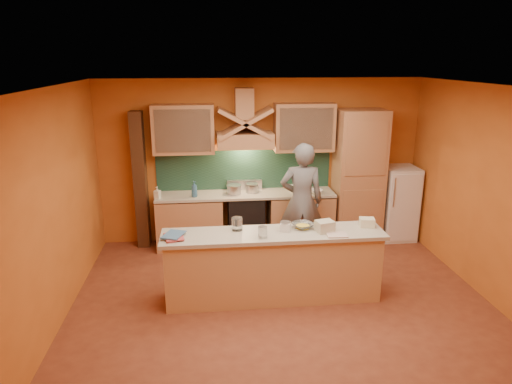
{
  "coord_description": "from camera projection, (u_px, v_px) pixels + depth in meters",
  "views": [
    {
      "loc": [
        -0.91,
        -5.16,
        3.13
      ],
      "look_at": [
        -0.26,
        0.9,
        1.32
      ],
      "focal_mm": 32.0,
      "sensor_mm": 36.0,
      "label": 1
    }
  ],
  "objects": [
    {
      "name": "floor",
      "position": [
        284.0,
        309.0,
        5.9
      ],
      "size": [
        5.5,
        5.0,
        0.01
      ],
      "primitive_type": "cube",
      "color": "brown",
      "rests_on": "ground"
    },
    {
      "name": "ceiling",
      "position": [
        288.0,
        88.0,
        5.1
      ],
      "size": [
        5.5,
        5.0,
        0.01
      ],
      "primitive_type": "cube",
      "color": "white",
      "rests_on": "wall_back"
    },
    {
      "name": "wall_back",
      "position": [
        261.0,
        161.0,
        7.89
      ],
      "size": [
        5.5,
        0.02,
        2.8
      ],
      "primitive_type": "cube",
      "color": "#CB6A27",
      "rests_on": "floor"
    },
    {
      "name": "wall_front",
      "position": [
        347.0,
        320.0,
        3.12
      ],
      "size": [
        5.5,
        0.02,
        2.8
      ],
      "primitive_type": "cube",
      "color": "#CB6A27",
      "rests_on": "floor"
    },
    {
      "name": "wall_left",
      "position": [
        49.0,
        214.0,
        5.22
      ],
      "size": [
        0.02,
        5.0,
        2.8
      ],
      "primitive_type": "cube",
      "color": "#CB6A27",
      "rests_on": "floor"
    },
    {
      "name": "wall_right",
      "position": [
        499.0,
        199.0,
        5.78
      ],
      "size": [
        0.02,
        5.0,
        2.8
      ],
      "primitive_type": "cube",
      "color": "#CB6A27",
      "rests_on": "floor"
    },
    {
      "name": "base_cabinet_left",
      "position": [
        190.0,
        222.0,
        7.75
      ],
      "size": [
        1.1,
        0.6,
        0.86
      ],
      "primitive_type": "cube",
      "color": "tan",
      "rests_on": "floor"
    },
    {
      "name": "base_cabinet_right",
      "position": [
        300.0,
        218.0,
        7.94
      ],
      "size": [
        1.1,
        0.6,
        0.86
      ],
      "primitive_type": "cube",
      "color": "tan",
      "rests_on": "floor"
    },
    {
      "name": "counter_top",
      "position": [
        246.0,
        194.0,
        7.71
      ],
      "size": [
        3.0,
        0.62,
        0.04
      ],
      "primitive_type": "cube",
      "color": "#B8AF9C",
      "rests_on": "base_cabinet_left"
    },
    {
      "name": "stove",
      "position": [
        246.0,
        219.0,
        7.84
      ],
      "size": [
        0.6,
        0.58,
        0.9
      ],
      "primitive_type": "cube",
      "color": "black",
      "rests_on": "floor"
    },
    {
      "name": "backsplash",
      "position": [
        244.0,
        170.0,
        7.88
      ],
      "size": [
        3.0,
        0.03,
        0.7
      ],
      "primitive_type": "cube",
      "color": "#1A3B2E",
      "rests_on": "wall_back"
    },
    {
      "name": "range_hood",
      "position": [
        245.0,
        140.0,
        7.5
      ],
      "size": [
        0.92,
        0.5,
        0.24
      ],
      "primitive_type": "cube",
      "color": "tan",
      "rests_on": "wall_back"
    },
    {
      "name": "hood_chimney",
      "position": [
        244.0,
        104.0,
        7.43
      ],
      "size": [
        0.3,
        0.3,
        0.5
      ],
      "primitive_type": "cube",
      "color": "tan",
      "rests_on": "wall_back"
    },
    {
      "name": "upper_cabinet_left",
      "position": [
        183.0,
        129.0,
        7.41
      ],
      "size": [
        1.0,
        0.35,
        0.8
      ],
      "primitive_type": "cube",
      "color": "tan",
      "rests_on": "wall_back"
    },
    {
      "name": "upper_cabinet_right",
      "position": [
        304.0,
        127.0,
        7.62
      ],
      "size": [
        1.0,
        0.35,
        0.8
      ],
      "primitive_type": "cube",
      "color": "tan",
      "rests_on": "wall_back"
    },
    {
      "name": "pantry_column",
      "position": [
        358.0,
        177.0,
        7.84
      ],
      "size": [
        0.8,
        0.6,
        2.3
      ],
      "primitive_type": "cube",
      "color": "tan",
      "rests_on": "floor"
    },
    {
      "name": "fridge",
      "position": [
        398.0,
        203.0,
        8.06
      ],
      "size": [
        0.58,
        0.6,
        1.3
      ],
      "primitive_type": "cube",
      "color": "white",
      "rests_on": "floor"
    },
    {
      "name": "trim_column_left",
      "position": [
        140.0,
        181.0,
        7.6
      ],
      "size": [
        0.2,
        0.3,
        2.3
      ],
      "primitive_type": "cube",
      "color": "#472816",
      "rests_on": "floor"
    },
    {
      "name": "island_body",
      "position": [
        273.0,
        268.0,
        6.05
      ],
      "size": [
        2.8,
        0.55,
        0.88
      ],
      "primitive_type": "cube",
      "color": "tan",
      "rests_on": "floor"
    },
    {
      "name": "island_top",
      "position": [
        273.0,
        234.0,
        5.91
      ],
      "size": [
        2.9,
        0.62,
        0.05
      ],
      "primitive_type": "cube",
      "color": "#B8AF9C",
      "rests_on": "island_body"
    },
    {
      "name": "person",
      "position": [
        301.0,
        201.0,
        7.24
      ],
      "size": [
        0.73,
        0.52,
        1.87
      ],
      "primitive_type": "imported",
      "rotation": [
        0.0,
        0.0,
        3.03
      ],
      "color": "slate",
      "rests_on": "floor"
    },
    {
      "name": "pot_large",
      "position": [
        234.0,
        191.0,
        7.64
      ],
      "size": [
        0.24,
        0.24,
        0.15
      ],
      "primitive_type": "cylinder",
      "rotation": [
        0.0,
        0.0,
        -0.04
      ],
      "color": "#B3B3BA",
      "rests_on": "stove"
    },
    {
      "name": "pot_small",
      "position": [
        252.0,
        189.0,
        7.74
      ],
      "size": [
        0.25,
        0.25,
        0.15
      ],
      "primitive_type": "cylinder",
      "rotation": [
        0.0,
        0.0,
        -0.18
      ],
      "color": "#B3B3BA",
      "rests_on": "stove"
    },
    {
      "name": "soap_bottle_a",
      "position": [
        157.0,
        193.0,
        7.38
      ],
      "size": [
        0.12,
        0.12,
        0.2
      ],
      "primitive_type": "imported",
      "rotation": [
        0.0,
        0.0,
        -0.38
      ],
      "color": "silver",
      "rests_on": "counter_top"
    },
    {
      "name": "soap_bottle_b",
      "position": [
        194.0,
        189.0,
        7.47
      ],
      "size": [
        0.14,
        0.14,
        0.27
      ],
      "primitive_type": "imported",
      "rotation": [
        0.0,
        0.0,
        0.75
      ],
      "color": "#315F87",
      "rests_on": "counter_top"
    },
    {
      "name": "bowl_back",
      "position": [
        316.0,
        191.0,
        7.69
      ],
      "size": [
        0.28,
        0.28,
        0.07
      ],
      "primitive_type": "imported",
      "rotation": [
        0.0,
        0.0,
        -0.41
      ],
      "color": "white",
      "rests_on": "counter_top"
    },
    {
      "name": "dish_rack",
      "position": [
        298.0,
        188.0,
        7.83
      ],
      "size": [
        0.29,
        0.25,
        0.09
      ],
      "primitive_type": "cube",
      "rotation": [
        0.0,
        0.0,
        0.17
      ],
      "color": "white",
      "rests_on": "counter_top"
    },
    {
      "name": "book_lower",
      "position": [
        165.0,
        238.0,
        5.68
      ],
      "size": [
        0.28,
        0.34,
        0.03
      ],
      "primitive_type": "imported",
      "rotation": [
        0.0,
        0.0,
        0.22
      ],
      "color": "#C34549",
      "rests_on": "island_top"
    },
    {
      "name": "book_upper",
      "position": [
        165.0,
        234.0,
        5.77
      ],
      "size": [
        0.32,
        0.37,
        0.02
      ],
      "primitive_type": "imported",
      "rotation": [
        0.0,
        0.0,
        -0.37
      ],
      "color": "#426993",
      "rests_on": "island_top"
    },
    {
      "name": "jar_large",
      "position": [
        237.0,
        224.0,
        5.97
      ],
      "size": [
        0.18,
        0.18,
        0.17
      ],
      "primitive_type": "cylinder",
      "rotation": [
        0.0,
        0.0,
        -0.37
      ],
      "color": "white",
      "rests_on": "island_top"
    },
    {
      "name": "jar_small",
      "position": [
        263.0,
        232.0,
        5.72
      ],
      "size": [
        0.13,
        0.13,
        0.15
      ],
      "primitive_type": "cylinder",
      "rotation": [
        0.0,
        0.0,
        -0.16
      ],
      "color": "silver",
      "rests_on": "island_top"
    },
    {
      "name": "kitchen_scale",
      "position": [
        285.0,
        227.0,
        5.96
      ],
      "size": [
        0.16,
        0.16,
        0.11
      ],
      "primitive_type": "cube",
      "rotation": [
        0.0,
        0.0,
        -0.29
      ],
      "color": "white",
      "rests_on": "island_top"
    },
    {
      "name": "mixing_bowl",
      "position": [
        303.0,
        226.0,
        6.05
      ],
      "size": [
        0.36,
        0.36,
        0.07
      ],
      "primitive_type": "imported",
      "rotation": [
        0.0,
        0.0,
        0.41
      ],
      "color": "silver",
      "rests_on": "island_top"
    },
    {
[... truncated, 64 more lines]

